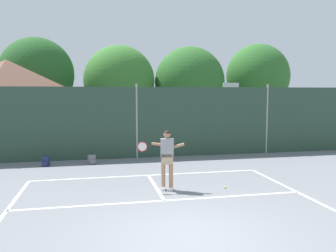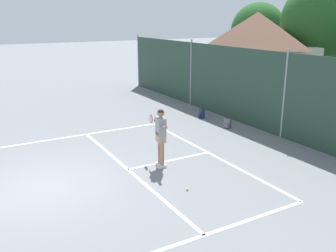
% 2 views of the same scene
% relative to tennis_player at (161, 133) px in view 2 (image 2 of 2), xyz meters
% --- Properties ---
extents(ground_plane, '(120.00, 120.00, 0.00)m').
position_rel_tennis_player_xyz_m(ground_plane, '(-0.27, -3.49, -1.11)').
color(ground_plane, slate).
extents(court_markings, '(8.30, 11.10, 0.01)m').
position_rel_tennis_player_xyz_m(court_markings, '(-0.27, -2.84, -1.11)').
color(court_markings, white).
rests_on(court_markings, ground).
extents(chainlink_fence, '(26.09, 0.09, 3.42)m').
position_rel_tennis_player_xyz_m(chainlink_fence, '(-0.27, 5.51, 0.53)').
color(chainlink_fence, '#284233').
rests_on(chainlink_fence, ground).
extents(clubhouse_building, '(5.62, 5.62, 4.80)m').
position_rel_tennis_player_xyz_m(clubhouse_building, '(-6.80, 9.95, 1.38)').
color(clubhouse_building, silver).
rests_on(clubhouse_building, ground).
extents(tennis_player, '(1.44, 0.33, 1.85)m').
position_rel_tennis_player_xyz_m(tennis_player, '(0.00, 0.00, 0.00)').
color(tennis_player, silver).
rests_on(tennis_player, ground).
extents(tennis_ball, '(0.07, 0.07, 0.07)m').
position_rel_tennis_player_xyz_m(tennis_ball, '(1.84, -0.18, -1.08)').
color(tennis_ball, '#CCE033').
rests_on(tennis_ball, ground).
extents(backpack_navy, '(0.32, 0.30, 0.46)m').
position_rel_tennis_player_xyz_m(backpack_navy, '(-4.16, 4.44, -0.92)').
color(backpack_navy, navy).
rests_on(backpack_navy, ground).
extents(backpack_grey, '(0.33, 0.32, 0.46)m').
position_rel_tennis_player_xyz_m(backpack_grey, '(-2.31, 4.47, -0.92)').
color(backpack_grey, slate).
rests_on(backpack_grey, ground).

